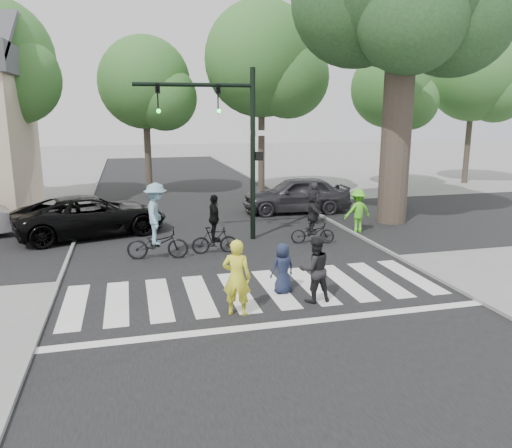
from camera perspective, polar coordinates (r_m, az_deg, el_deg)
The scene contains 21 objects.
ground at distance 12.18m, azimuth 1.23°, elevation -9.16°, with size 120.00×120.00×0.00m, color gray.
road_stem at distance 16.80m, azimuth -3.35°, elevation -2.94°, with size 10.00×70.00×0.01m, color black.
road_cross at distance 19.66m, azimuth -5.03°, elevation -0.63°, with size 70.00×10.00×0.01m, color black.
curb_left at distance 16.63m, azimuth -20.73°, elevation -3.77°, with size 0.10×70.00×0.10m, color gray.
curb_right at distance 18.38m, azimuth 12.29°, elevation -1.68°, with size 0.10×70.00×0.10m, color gray.
crosswalk at distance 12.77m, azimuth 0.43°, elevation -8.05°, with size 10.00×3.85×0.01m.
traffic_signal at distance 17.42m, azimuth -3.13°, elevation 10.63°, with size 4.45×0.29×6.00m.
bg_tree_2 at distance 27.55m, azimuth -12.06°, elevation 15.08°, with size 5.04×4.80×8.40m.
bg_tree_3 at distance 27.27m, azimuth 1.43°, elevation 17.83°, with size 6.30×6.00×10.20m.
bg_tree_4 at distance 31.04m, azimuth 15.66°, elevation 14.34°, with size 4.83×4.60×8.15m.
bg_tree_5 at distance 34.90m, azimuth 24.18°, elevation 14.69°, with size 5.67×5.40×9.30m.
pedestrian_woman at distance 11.30m, azimuth -2.22°, elevation -6.14°, with size 0.65×0.43×1.78m, color yellow.
pedestrian_child at distance 12.72m, azimuth 3.06°, elevation -5.06°, with size 0.64×0.42×1.31m, color #1C233C.
pedestrian_adult at distance 12.16m, azimuth 6.71°, elevation -5.15°, with size 0.80×0.62×1.65m, color black.
cyclist_left at distance 15.81m, azimuth -11.27°, elevation -0.28°, with size 1.97×1.32×2.41m.
cyclist_mid at distance 16.21m, azimuth -4.77°, elevation -0.64°, with size 1.51×0.93×1.94m.
cyclist_right at distance 17.46m, azimuth 6.52°, elevation 0.49°, with size 1.59×1.48×1.92m.
car_suv at distance 19.51m, azimuth -18.26°, elevation 0.94°, with size 2.52×5.47×1.52m, color black.
car_grey at distance 22.86m, azimuth 4.62°, elevation 3.38°, with size 1.96×4.87×1.66m, color #333237.
bystander_hivis at distance 19.38m, azimuth 11.54°, elevation 1.47°, with size 1.08×0.62×1.67m, color #53CF24.
bystander_dark at distance 20.51m, azimuth 6.57°, elevation 2.37°, with size 0.63×0.42×1.74m, color black.
Camera 1 is at (-3.05, -10.88, 4.56)m, focal length 35.00 mm.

